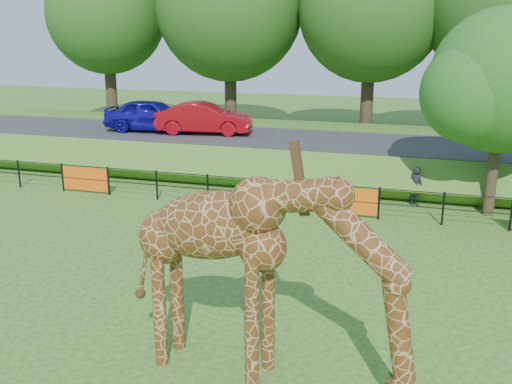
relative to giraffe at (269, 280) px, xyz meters
The scene contains 10 objects.
ground 3.91m from the giraffe, 150.25° to the left, with size 90.00×90.00×0.00m, color #2A5B16.
giraffe is the anchor object (origin of this frame).
perimeter_fence 10.23m from the giraffe, 106.98° to the left, with size 28.07×0.10×1.10m, color black, non-canonical shape.
embankment 17.49m from the giraffe, 99.77° to the left, with size 40.00×9.00×1.30m, color #2A5B16.
road 15.98m from the giraffe, 100.68° to the left, with size 40.00×5.00×0.12m, color #2C2C2E.
car_blue 18.65m from the giraffe, 122.71° to the left, with size 1.78×4.44×1.51m, color #1B16B3.
car_red 17.42m from the giraffe, 115.42° to the left, with size 1.52×4.35×1.43m, color #B20C15.
visitor 11.92m from the giraffe, 79.62° to the left, with size 0.51×0.34×1.41m, color black.
tree_east 12.46m from the giraffe, 67.73° to the left, with size 5.40×4.71×6.76m.
bg_tree_line 24.29m from the giraffe, 92.58° to the left, with size 37.30×8.80×11.82m.
Camera 1 is at (5.30, -10.22, 5.96)m, focal length 40.00 mm.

